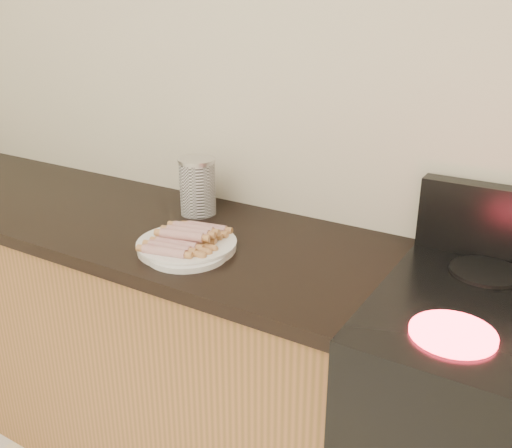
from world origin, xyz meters
The scene contains 11 objects.
wall_back centered at (0.00, 2.00, 1.30)m, with size 4.00×0.04×2.60m, color silver.
cabinet_base centered at (-0.70, 1.69, 0.43)m, with size 2.20×0.59×0.86m, color brown.
counter_slab centered at (-0.70, 1.69, 0.88)m, with size 2.20×0.62×0.04m, color black.
burner_near_left centered at (0.61, 1.51, 0.92)m, with size 0.18×0.18×0.01m, color #FF1E2D.
burner_far_left centered at (0.61, 1.84, 0.92)m, with size 0.18×0.18×0.01m, color black.
main_plate centered at (-0.15, 1.59, 0.91)m, with size 0.28×0.28×0.02m, color silver.
side_plate centered at (-0.12, 1.55, 0.91)m, with size 0.23×0.23×0.02m, color white.
hotdog_pile centered at (-0.15, 1.59, 0.94)m, with size 0.13×0.25×0.05m.
plain_sausages centered at (-0.12, 1.55, 0.93)m, with size 0.14×0.08×0.02m.
canister centered at (-0.30, 1.84, 0.99)m, with size 0.12×0.12×0.19m.
mug centered at (-0.36, 1.92, 0.95)m, with size 0.08×0.08×0.10m, color white.
Camera 1 is at (0.79, 0.42, 1.57)m, focal length 40.00 mm.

